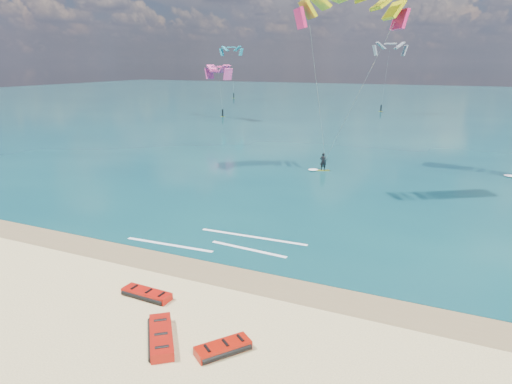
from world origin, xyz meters
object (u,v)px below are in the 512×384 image
packed_kite_left (147,297)px  packed_kite_mid (161,341)px  kitesurfer_main (336,85)px  packed_kite_right (223,352)px

packed_kite_left → packed_kite_mid: bearing=-42.1°
kitesurfer_main → packed_kite_right: bearing=-107.6°
packed_kite_mid → packed_kite_right: packed_kite_mid is taller
packed_kite_right → kitesurfer_main: bearing=43.5°
packed_kite_left → kitesurfer_main: kitesurfer_main is taller
packed_kite_mid → packed_kite_right: size_ratio=1.34×
packed_kite_right → packed_kite_left: bearing=104.0°
packed_kite_left → packed_kite_mid: 3.58m
packed_kite_mid → packed_kite_right: (2.45, 0.36, 0.00)m
packed_kite_left → packed_kite_right: (5.03, -2.12, 0.00)m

